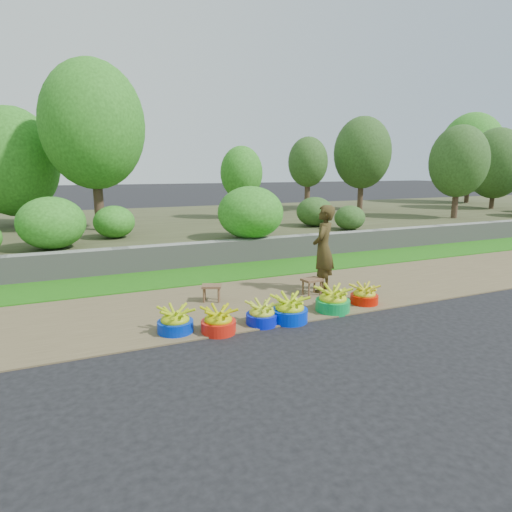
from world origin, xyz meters
name	(u,v)px	position (x,y,z in m)	size (l,w,h in m)	color
ground_plane	(316,321)	(0.00, 0.00, 0.00)	(120.00, 120.00, 0.00)	black
dirt_shoulder	(277,297)	(0.00, 1.25, 0.01)	(80.00, 2.50, 0.02)	brown
grass_verge	(235,271)	(0.00, 3.25, 0.02)	(80.00, 1.50, 0.04)	#216911
retaining_wall	(222,253)	(0.00, 4.10, 0.28)	(80.00, 0.35, 0.55)	gray
earth_bank	(173,228)	(0.00, 9.00, 0.25)	(80.00, 10.00, 0.50)	#414427
vegetation	(198,152)	(0.81, 8.52, 2.70)	(32.33, 8.38, 4.67)	#3F2D1F
basin_a	(175,322)	(-1.97, 0.37, 0.16)	(0.48, 0.48, 0.36)	#0228B3
basin_b	(218,322)	(-1.44, 0.15, 0.16)	(0.47, 0.47, 0.35)	red
basin_c	(262,314)	(-0.78, 0.19, 0.15)	(0.45, 0.45, 0.34)	#0615CB
basin_d	(290,310)	(-0.36, 0.15, 0.17)	(0.52, 0.52, 0.39)	#0029D7
basin_e	(333,301)	(0.45, 0.26, 0.18)	(0.53, 0.53, 0.39)	#0B913D
basin_f	(364,295)	(1.13, 0.36, 0.15)	(0.45, 0.45, 0.33)	red
stool_left	(212,288)	(-1.11, 1.46, 0.24)	(0.38, 0.34, 0.28)	brown
stool_right	(312,282)	(0.59, 1.10, 0.25)	(0.36, 0.29, 0.29)	brown
vendor_woman	(323,249)	(0.88, 1.23, 0.79)	(0.56, 0.37, 1.53)	black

